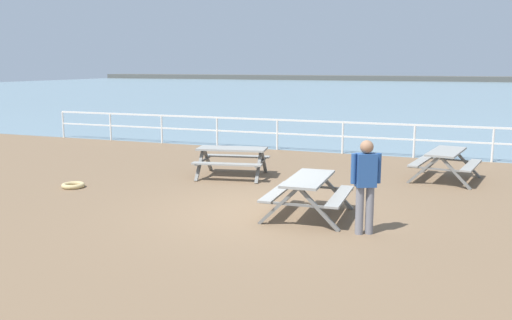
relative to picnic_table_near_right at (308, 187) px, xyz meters
name	(u,v)px	position (x,y,z in m)	size (l,w,h in m)	color
ground_plane	(263,216)	(-0.96, 0.03, -0.68)	(30.00, 24.00, 0.20)	brown
sea_band	(427,92)	(-0.96, 52.78, -0.58)	(142.00, 90.00, 0.01)	gray
distant_shoreline	(442,81)	(-0.96, 95.78, -0.58)	(142.00, 6.00, 1.80)	#4C4C47
seaward_railing	(343,131)	(-0.96, 7.78, 0.18)	(23.07, 0.07, 1.08)	white
picnic_table_near_right	(308,187)	(0.00, 0.00, 0.00)	(1.60, 1.85, 0.80)	gray
picnic_table_mid_centre	(232,155)	(-2.89, 2.98, 0.00)	(2.04, 1.81, 0.80)	gray
picnic_table_far_left	(446,158)	(2.39, 4.48, 0.00)	(1.78, 2.02, 0.80)	gray
visitor	(366,181)	(1.22, -0.74, 0.36)	(0.48, 0.35, 1.66)	slate
rope_coil	(73,185)	(-5.98, 0.42, -0.53)	(0.55, 0.55, 0.11)	tan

